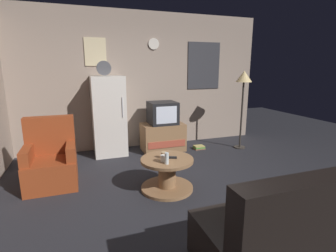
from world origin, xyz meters
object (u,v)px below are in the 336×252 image
(mug_ceramic_white, at_px, (163,158))
(armchair, at_px, (51,162))
(mug_ceramic_tan, at_px, (164,155))
(wine_glass, at_px, (167,158))
(book_stack, at_px, (199,147))
(remote_control, at_px, (171,157))
(tv_stand, at_px, (163,137))
(coffee_table, at_px, (167,174))
(fridge, at_px, (109,116))
(couch, at_px, (302,230))
(crt_tv, at_px, (163,113))
(standing_lamp, at_px, (244,83))

(mug_ceramic_white, height_order, armchair, armchair)
(mug_ceramic_tan, height_order, armchair, armchair)
(wine_glass, height_order, book_stack, wine_glass)
(remote_control, height_order, armchair, armchair)
(tv_stand, bearing_deg, mug_ceramic_tan, -107.62)
(tv_stand, height_order, mug_ceramic_tan, tv_stand)
(wine_glass, relative_size, book_stack, 0.70)
(coffee_table, relative_size, armchair, 0.75)
(coffee_table, height_order, mug_ceramic_white, mug_ceramic_white)
(armchair, bearing_deg, fridge, 48.93)
(fridge, distance_m, coffee_table, 1.96)
(fridge, bearing_deg, mug_ceramic_tan, -73.79)
(fridge, distance_m, couch, 3.70)
(mug_ceramic_white, distance_m, remote_control, 0.17)
(crt_tv, height_order, remote_control, crt_tv)
(standing_lamp, distance_m, coffee_table, 2.68)
(crt_tv, height_order, book_stack, crt_tv)
(crt_tv, relative_size, couch, 0.32)
(standing_lamp, xyz_separation_m, couch, (-1.43, -2.95, -1.05))
(tv_stand, height_order, standing_lamp, standing_lamp)
(crt_tv, xyz_separation_m, remote_control, (-0.42, -1.68, -0.31))
(wine_glass, bearing_deg, book_stack, 52.40)
(wine_glass, relative_size, mug_ceramic_tan, 1.67)
(crt_tv, relative_size, remote_control, 3.60)
(tv_stand, xyz_separation_m, coffee_table, (-0.48, -1.67, -0.05))
(armchair, relative_size, couch, 0.56)
(tv_stand, relative_size, couch, 0.49)
(tv_stand, bearing_deg, standing_lamp, -13.98)
(couch, bearing_deg, armchair, 131.96)
(armchair, bearing_deg, crt_tv, 25.82)
(mug_ceramic_white, bearing_deg, coffee_table, 48.41)
(crt_tv, height_order, coffee_table, crt_tv)
(remote_control, bearing_deg, couch, -49.10)
(standing_lamp, bearing_deg, book_stack, 166.88)
(wine_glass, bearing_deg, fridge, 103.76)
(fridge, height_order, crt_tv, fridge)
(crt_tv, distance_m, couch, 3.38)
(crt_tv, height_order, mug_ceramic_white, crt_tv)
(crt_tv, distance_m, standing_lamp, 1.73)
(tv_stand, relative_size, book_stack, 3.90)
(remote_control, bearing_deg, standing_lamp, 54.63)
(fridge, height_order, tv_stand, fridge)
(fridge, height_order, couch, fridge)
(tv_stand, distance_m, mug_ceramic_tan, 1.74)
(coffee_table, xyz_separation_m, armchair, (-1.51, 0.71, 0.11))
(standing_lamp, xyz_separation_m, coffee_table, (-2.06, -1.28, -1.13))
(wine_glass, bearing_deg, couch, -64.75)
(fridge, bearing_deg, coffee_table, -72.83)
(wine_glass, distance_m, mug_ceramic_white, 0.10)
(couch, bearing_deg, fridge, 108.88)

